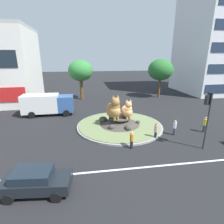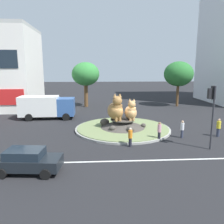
% 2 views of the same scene
% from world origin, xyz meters
% --- Properties ---
extents(ground_plane, '(160.00, 160.00, 0.00)m').
position_xyz_m(ground_plane, '(0.00, 0.00, 0.00)').
color(ground_plane, black).
extents(lane_centreline, '(112.00, 0.20, 0.01)m').
position_xyz_m(lane_centreline, '(0.00, -8.26, 0.00)').
color(lane_centreline, silver).
rests_on(lane_centreline, ground).
extents(roundabout_island, '(10.02, 10.02, 1.15)m').
position_xyz_m(roundabout_island, '(-0.01, 0.02, 0.40)').
color(roundabout_island, gray).
rests_on(roundabout_island, ground).
extents(cat_statue_tabby, '(2.10, 2.99, 2.78)m').
position_xyz_m(cat_statue_tabby, '(-0.77, -0.21, 2.17)').
color(cat_statue_tabby, '#9E703D').
rests_on(cat_statue_tabby, roundabout_island).
extents(cat_statue_calico, '(1.43, 2.30, 2.25)m').
position_xyz_m(cat_statue_calico, '(0.82, -0.26, 1.97)').
color(cat_statue_calico, tan).
rests_on(cat_statue_calico, roundabout_island).
extents(traffic_light_mast, '(0.71, 0.57, 5.10)m').
position_xyz_m(traffic_light_mast, '(6.32, -6.26, 3.73)').
color(traffic_light_mast, '#2D2D33').
rests_on(traffic_light_mast, ground).
extents(broadleaf_tree_behind_island, '(4.78, 4.78, 7.43)m').
position_xyz_m(broadleaf_tree_behind_island, '(10.71, 13.99, 5.38)').
color(broadleaf_tree_behind_island, brown).
rests_on(broadleaf_tree_behind_island, ground).
extents(second_tree_near_tower, '(4.47, 4.47, 7.30)m').
position_xyz_m(second_tree_near_tower, '(-4.56, 14.54, 5.34)').
color(second_tree_near_tower, brown).
rests_on(second_tree_near_tower, ground).
extents(pedestrian_white_shirt, '(0.33, 0.33, 1.67)m').
position_xyz_m(pedestrian_white_shirt, '(5.22, -3.23, 0.89)').
color(pedestrian_white_shirt, '#33384C').
rests_on(pedestrian_white_shirt, ground).
extents(pedestrian_orange_shirt, '(0.35, 0.35, 1.62)m').
position_xyz_m(pedestrian_orange_shirt, '(0.06, -5.32, 0.85)').
color(pedestrian_orange_shirt, black).
rests_on(pedestrian_orange_shirt, ground).
extents(pedestrian_pink_shirt, '(0.33, 0.33, 1.72)m').
position_xyz_m(pedestrian_pink_shirt, '(2.88, -3.89, 0.91)').
color(pedestrian_pink_shirt, black).
rests_on(pedestrian_pink_shirt, ground).
extents(pedestrian_yellow_shirt, '(0.38, 0.38, 1.74)m').
position_xyz_m(pedestrian_yellow_shirt, '(8.81, -3.03, 0.91)').
color(pedestrian_yellow_shirt, '#33384C').
rests_on(pedestrian_yellow_shirt, ground).
extents(sedan_on_far_lane, '(4.17, 2.28, 1.53)m').
position_xyz_m(sedan_on_far_lane, '(-7.01, -9.65, 0.80)').
color(sedan_on_far_lane, black).
rests_on(sedan_on_far_lane, ground).
extents(delivery_box_truck, '(6.86, 2.76, 2.90)m').
position_xyz_m(delivery_box_truck, '(-9.11, 5.75, 1.61)').
color(delivery_box_truck, '#335693').
rests_on(delivery_box_truck, ground).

